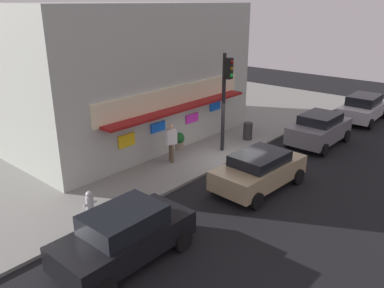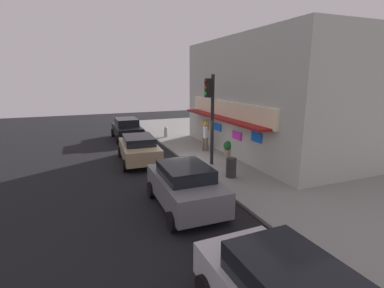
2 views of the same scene
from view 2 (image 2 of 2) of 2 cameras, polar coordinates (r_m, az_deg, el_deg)
name	(u,v)px [view 2 (image 2 of 2)]	position (r m, az deg, el deg)	size (l,w,h in m)	color
ground_plane	(186,164)	(15.95, -1.12, -3.99)	(49.56, 49.56, 0.00)	black
sidewalk	(273,153)	(18.74, 15.86, -1.68)	(33.04, 11.70, 0.12)	gray
corner_building	(287,96)	(19.53, 18.49, 9.16)	(12.41, 9.51, 6.89)	#ADB2A8
traffic_light	(211,108)	(14.89, 3.73, 7.22)	(0.32, 0.58, 4.74)	black
fire_hydrant	(166,132)	(22.58, -5.25, 2.43)	(0.51, 0.27, 0.81)	#B2B2B7
trash_can	(231,168)	(13.54, 7.82, -4.69)	(0.48, 0.48, 0.92)	#2D2D2D
pedestrian	(205,135)	(18.06, 2.65, 1.74)	(0.58, 0.41, 1.81)	brown
potted_plant_by_doorway	(228,148)	(17.30, 7.19, -0.73)	(0.55, 0.55, 0.86)	gray
parked_car_tan	(139,149)	(16.34, -10.54, -0.89)	(4.24, 2.29, 1.50)	#9E8966
parked_car_black	(127,129)	(22.68, -12.87, 3.03)	(4.10, 2.07, 1.62)	black
parked_car_grey	(185,186)	(10.50, -1.38, -8.33)	(3.98, 2.15, 1.65)	slate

